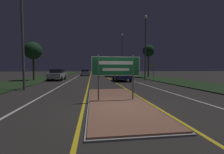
{
  "coord_description": "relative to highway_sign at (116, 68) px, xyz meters",
  "views": [
    {
      "loc": [
        -1.18,
        -6.18,
        1.68
      ],
      "look_at": [
        0.0,
        2.69,
        1.17
      ],
      "focal_mm": 24.0,
      "sensor_mm": 36.0,
      "label": 1
    }
  ],
  "objects": [
    {
      "name": "median_island",
      "position": [
        0.0,
        0.0,
        -1.67
      ],
      "size": [
        2.76,
        8.12,
        0.1
      ],
      "color": "#999993",
      "rests_on": "ground_plane"
    },
    {
      "name": "car_approaching_0",
      "position": [
        -6.09,
        14.57,
        -0.88
      ],
      "size": [
        1.89,
        4.19,
        1.58
      ],
      "color": "#B7B7BC",
      "rests_on": "ground_plane"
    },
    {
      "name": "centre_line_yellow_right",
      "position": [
        1.57,
        23.82,
        -1.7
      ],
      "size": [
        0.12,
        70.0,
        0.01
      ],
      "color": "gold",
      "rests_on": "ground_plane"
    },
    {
      "name": "car_receding_0",
      "position": [
        2.69,
        12.09,
        -0.96
      ],
      "size": [
        1.99,
        4.45,
        1.37
      ],
      "color": "navy",
      "rests_on": "ground_plane"
    },
    {
      "name": "lane_line_white_right",
      "position": [
        4.2,
        23.82,
        -1.7
      ],
      "size": [
        0.12,
        70.0,
        0.01
      ],
      "color": "silver",
      "rests_on": "ground_plane"
    },
    {
      "name": "streetlight_right_near",
      "position": [
        6.46,
        13.56,
        3.92
      ],
      "size": [
        0.47,
        0.47,
        9.2
      ],
      "color": "#56565B",
      "rests_on": "ground_plane"
    },
    {
      "name": "edge_line_white_left",
      "position": [
        -7.2,
        23.82,
        -1.7
      ],
      "size": [
        0.1,
        70.0,
        0.01
      ],
      "color": "silver",
      "rests_on": "ground_plane"
    },
    {
      "name": "lane_line_white_left",
      "position": [
        -4.2,
        23.82,
        -1.7
      ],
      "size": [
        0.12,
        70.0,
        0.01
      ],
      "color": "silver",
      "rests_on": "ground_plane"
    },
    {
      "name": "roadside_palm_right",
      "position": [
        9.24,
        19.46,
        3.2
      ],
      "size": [
        2.15,
        2.15,
        5.97
      ],
      "color": "#4C3823",
      "rests_on": "verge_right"
    },
    {
      "name": "verge_left",
      "position": [
        -9.5,
        18.82,
        -1.67
      ],
      "size": [
        5.0,
        100.0,
        0.08
      ],
      "color": "#1E3319",
      "rests_on": "ground_plane"
    },
    {
      "name": "car_receding_1",
      "position": [
        2.61,
        23.14,
        -0.93
      ],
      "size": [
        1.97,
        4.49,
        1.49
      ],
      "color": "navy",
      "rests_on": "ground_plane"
    },
    {
      "name": "edge_line_white_right",
      "position": [
        7.2,
        23.82,
        -1.7
      ],
      "size": [
        0.1,
        70.0,
        0.01
      ],
      "color": "silver",
      "rests_on": "ground_plane"
    },
    {
      "name": "streetlight_left_near",
      "position": [
        -6.42,
        4.98,
        4.19
      ],
      "size": [
        0.55,
        0.55,
        8.94
      ],
      "color": "#56565B",
      "rests_on": "ground_plane"
    },
    {
      "name": "verge_right",
      "position": [
        9.5,
        18.82,
        -1.67
      ],
      "size": [
        5.0,
        100.0,
        0.08
      ],
      "color": "#1E3319",
      "rests_on": "ground_plane"
    },
    {
      "name": "roadside_palm_left",
      "position": [
        -9.02,
        14.08,
        2.32
      ],
      "size": [
        2.32,
        2.32,
        5.15
      ],
      "color": "#4C3823",
      "rests_on": "verge_left"
    },
    {
      "name": "car_receding_2",
      "position": [
        2.64,
        30.42,
        -0.95
      ],
      "size": [
        1.98,
        4.07,
        1.45
      ],
      "color": "#B7B7BC",
      "rests_on": "ground_plane"
    },
    {
      "name": "warning_sign",
      "position": [
        8.96,
        16.43,
        -0.21
      ],
      "size": [
        0.6,
        0.06,
        2.36
      ],
      "color": "#56565B",
      "rests_on": "verge_right"
    },
    {
      "name": "highway_sign",
      "position": [
        0.0,
        0.0,
        0.0
      ],
      "size": [
        2.43,
        0.07,
        2.27
      ],
      "color": "#56565B",
      "rests_on": "median_island"
    },
    {
      "name": "ground_plane",
      "position": [
        0.0,
        -1.18,
        -1.71
      ],
      "size": [
        160.0,
        160.0,
        0.0
      ],
      "primitive_type": "plane",
      "color": "#282623"
    },
    {
      "name": "centre_line_yellow_left",
      "position": [
        -1.57,
        23.82,
        -1.7
      ],
      "size": [
        0.12,
        70.0,
        0.01
      ],
      "color": "gold",
      "rests_on": "ground_plane"
    },
    {
      "name": "car_approaching_1",
      "position": [
        -2.74,
        28.0,
        -0.96
      ],
      "size": [
        2.03,
        4.36,
        1.41
      ],
      "color": "#B7B7BC",
      "rests_on": "ground_plane"
    },
    {
      "name": "streetlight_right_far",
      "position": [
        6.54,
        30.85,
        4.68
      ],
      "size": [
        0.48,
        0.48,
        10.5
      ],
      "color": "#56565B",
      "rests_on": "ground_plane"
    }
  ]
}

